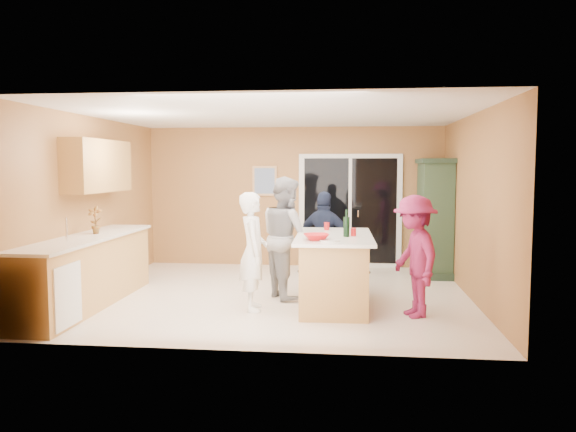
# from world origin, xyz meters

# --- Properties ---
(floor) EXTENTS (5.50, 5.50, 0.00)m
(floor) POSITION_xyz_m (0.00, 0.00, 0.00)
(floor) COLOR beige
(floor) RESTS_ON ground
(ceiling) EXTENTS (5.50, 5.00, 0.10)m
(ceiling) POSITION_xyz_m (0.00, 0.00, 2.60)
(ceiling) COLOR white
(ceiling) RESTS_ON wall_back
(wall_back) EXTENTS (5.50, 0.10, 2.60)m
(wall_back) POSITION_xyz_m (0.00, 2.50, 1.30)
(wall_back) COLOR tan
(wall_back) RESTS_ON ground
(wall_front) EXTENTS (5.50, 0.10, 2.60)m
(wall_front) POSITION_xyz_m (0.00, -2.50, 1.30)
(wall_front) COLOR tan
(wall_front) RESTS_ON ground
(wall_left) EXTENTS (0.10, 5.00, 2.60)m
(wall_left) POSITION_xyz_m (-2.75, 0.00, 1.30)
(wall_left) COLOR tan
(wall_left) RESTS_ON ground
(wall_right) EXTENTS (0.10, 5.00, 2.60)m
(wall_right) POSITION_xyz_m (2.75, 0.00, 1.30)
(wall_right) COLOR tan
(wall_right) RESTS_ON ground
(left_cabinet_run) EXTENTS (0.65, 3.05, 1.24)m
(left_cabinet_run) POSITION_xyz_m (-2.45, -1.05, 0.46)
(left_cabinet_run) COLOR tan
(left_cabinet_run) RESTS_ON floor
(upper_cabinets) EXTENTS (0.35, 1.60, 0.75)m
(upper_cabinets) POSITION_xyz_m (-2.58, -0.20, 1.88)
(upper_cabinets) COLOR tan
(upper_cabinets) RESTS_ON wall_left
(sliding_door) EXTENTS (1.90, 0.07, 2.10)m
(sliding_door) POSITION_xyz_m (1.05, 2.46, 1.05)
(sliding_door) COLOR silver
(sliding_door) RESTS_ON floor
(framed_picture) EXTENTS (0.46, 0.04, 0.56)m
(framed_picture) POSITION_xyz_m (-0.55, 2.48, 1.60)
(framed_picture) COLOR tan
(framed_picture) RESTS_ON wall_back
(kitchen_island) EXTENTS (1.03, 1.85, 0.96)m
(kitchen_island) POSITION_xyz_m (0.84, -0.58, 0.45)
(kitchen_island) COLOR tan
(kitchen_island) RESTS_ON floor
(green_hutch) EXTENTS (0.57, 1.09, 2.00)m
(green_hutch) POSITION_xyz_m (2.49, 1.81, 0.97)
(green_hutch) COLOR #1E3022
(green_hutch) RESTS_ON floor
(woman_white) EXTENTS (0.47, 0.62, 1.54)m
(woman_white) POSITION_xyz_m (-0.20, -0.85, 0.77)
(woman_white) COLOR white
(woman_white) RESTS_ON floor
(woman_grey) EXTENTS (0.98, 1.05, 1.73)m
(woman_grey) POSITION_xyz_m (0.15, -0.08, 0.86)
(woman_grey) COLOR #99999C
(woman_grey) RESTS_ON floor
(woman_navy) EXTENTS (0.94, 0.57, 1.49)m
(woman_navy) POSITION_xyz_m (0.67, 0.48, 0.75)
(woman_navy) COLOR #1B213B
(woman_navy) RESTS_ON floor
(woman_magenta) EXTENTS (0.82, 1.10, 1.52)m
(woman_magenta) POSITION_xyz_m (1.84, -0.96, 0.76)
(woman_magenta) COLOR #97214B
(woman_magenta) RESTS_ON floor
(serving_bowl) EXTENTS (0.38, 0.38, 0.08)m
(serving_bowl) POSITION_xyz_m (0.63, -1.10, 1.00)
(serving_bowl) COLOR red
(serving_bowl) RESTS_ON kitchen_island
(tulip_vase) EXTENTS (0.21, 0.14, 0.39)m
(tulip_vase) POSITION_xyz_m (-2.45, -0.60, 1.13)
(tulip_vase) COLOR red
(tulip_vase) RESTS_ON left_cabinet_run
(tumbler_near) EXTENTS (0.09, 0.09, 0.11)m
(tumbler_near) POSITION_xyz_m (0.72, 0.01, 1.02)
(tumbler_near) COLOR red
(tumbler_near) RESTS_ON kitchen_island
(tumbler_far) EXTENTS (0.09, 0.09, 0.10)m
(tumbler_far) POSITION_xyz_m (1.09, -0.65, 1.01)
(tumbler_far) COLOR red
(tumbler_far) RESTS_ON kitchen_island
(wine_bottle) EXTENTS (0.08, 0.08, 0.35)m
(wine_bottle) POSITION_xyz_m (1.00, -0.74, 1.10)
(wine_bottle) COLOR black
(wine_bottle) RESTS_ON kitchen_island
(white_plate) EXTENTS (0.25, 0.25, 0.02)m
(white_plate) POSITION_xyz_m (0.80, -1.21, 0.97)
(white_plate) COLOR silver
(white_plate) RESTS_ON kitchen_island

